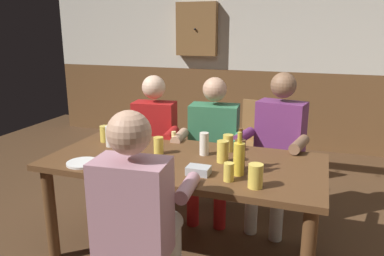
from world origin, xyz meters
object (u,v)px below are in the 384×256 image
at_px(bottle_0, 240,154).
at_px(pint_glass_7, 255,176).
at_px(pint_glass_1, 223,152).
at_px(pint_glass_8, 111,136).
at_px(person_1, 213,141).
at_px(wall_dart_cabinet, 197,29).
at_px(person_2, 277,144).
at_px(pint_glass_6, 229,172).
at_px(pint_glass_2, 119,131).
at_px(pint_glass_3, 105,134).
at_px(person_3, 138,210).
at_px(dining_table, 184,173).
at_px(pint_glass_0, 159,145).
at_px(table_candle, 174,136).
at_px(pint_glass_4, 228,143).
at_px(person_0, 152,137).
at_px(pint_glass_5, 204,144).
at_px(plate_0, 83,163).
at_px(plate_1, 147,170).
at_px(condiment_caddy, 198,170).
at_px(bottle_1, 239,158).
at_px(chair_empty_near_left, 256,143).

bearing_deg(bottle_0, pint_glass_7, -59.70).
bearing_deg(pint_glass_1, pint_glass_8, 176.15).
distance_m(person_1, wall_dart_cabinet, 2.38).
xyz_separation_m(person_2, pint_glass_6, (-0.17, -0.93, 0.09)).
height_order(person_2, pint_glass_2, person_2).
distance_m(pint_glass_6, pint_glass_8, 1.06).
xyz_separation_m(person_1, pint_glass_3, (-0.73, -0.49, 0.13)).
distance_m(person_3, pint_glass_3, 1.12).
height_order(dining_table, pint_glass_0, pint_glass_0).
xyz_separation_m(table_candle, pint_glass_4, (0.46, -0.10, 0.02)).
height_order(person_3, pint_glass_2, person_3).
bearing_deg(person_2, pint_glass_4, 64.02).
height_order(pint_glass_8, wall_dart_cabinet, wall_dart_cabinet).
xyz_separation_m(pint_glass_1, pint_glass_4, (-0.02, 0.23, -0.01)).
distance_m(pint_glass_0, pint_glass_3, 0.53).
height_order(person_0, pint_glass_5, person_0).
height_order(person_2, pint_glass_4, person_2).
xyz_separation_m(plate_0, pint_glass_6, (0.97, 0.04, 0.05)).
bearing_deg(person_0, plate_0, 80.17).
bearing_deg(person_1, pint_glass_6, 105.75).
relative_size(dining_table, table_candle, 23.17).
distance_m(person_0, pint_glass_1, 1.03).
relative_size(plate_0, wall_dart_cabinet, 0.30).
xyz_separation_m(person_3, wall_dart_cabinet, (-0.82, 3.39, 0.89)).
relative_size(plate_1, pint_glass_7, 1.52).
bearing_deg(pint_glass_6, pint_glass_8, 160.36).
bearing_deg(condiment_caddy, pint_glass_3, 155.76).
bearing_deg(plate_1, pint_glass_3, 141.49).
relative_size(dining_table, bottle_1, 6.91).
height_order(bottle_1, pint_glass_3, bottle_1).
xyz_separation_m(plate_0, bottle_1, (1.00, 0.15, 0.10)).
height_order(person_1, plate_0, person_1).
bearing_deg(pint_glass_0, table_candle, 91.99).
relative_size(person_1, plate_0, 5.62).
relative_size(pint_glass_7, pint_glass_8, 0.89).
height_order(person_2, pint_glass_8, person_2).
distance_m(plate_0, bottle_0, 1.02).
distance_m(person_3, bottle_1, 0.68).
bearing_deg(bottle_0, pint_glass_6, -96.20).
relative_size(pint_glass_2, pint_glass_8, 0.82).
height_order(chair_empty_near_left, bottle_1, bottle_1).
xyz_separation_m(pint_glass_0, wall_dart_cabinet, (-0.61, 2.67, 0.78)).
bearing_deg(pint_glass_3, pint_glass_0, -14.35).
bearing_deg(person_2, pint_glass_3, 32.05).
height_order(pint_glass_6, pint_glass_7, pint_glass_7).
height_order(pint_glass_3, pint_glass_5, pint_glass_5).
xyz_separation_m(person_1, table_candle, (-0.23, -0.31, 0.10)).
distance_m(table_candle, pint_glass_1, 0.59).
height_order(plate_0, bottle_0, bottle_0).
height_order(pint_glass_4, pint_glass_8, pint_glass_8).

